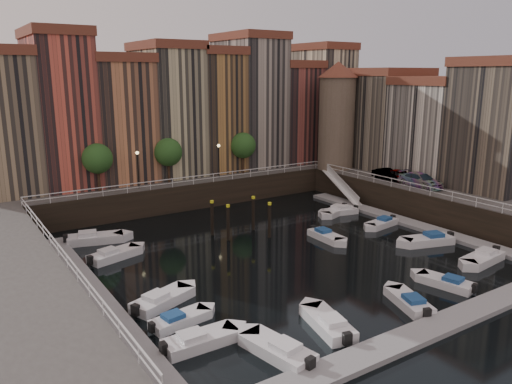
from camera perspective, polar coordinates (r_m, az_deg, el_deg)
ground at (r=44.74m, az=2.09°, el=-6.64°), size 200.00×200.00×0.00m
quay_far at (r=66.47m, az=-10.91°, el=1.16°), size 80.00×20.00×3.00m
quay_right at (r=63.00m, az=24.54°, el=-0.50°), size 20.00×36.00×3.00m
dock_left at (r=37.47m, az=-18.07°, el=-11.16°), size 2.00×28.00×0.35m
dock_right at (r=54.57m, az=16.79°, el=-3.30°), size 2.00×28.00×0.35m
dock_near at (r=33.46m, az=19.66°, el=-14.38°), size 30.00×2.00×0.35m
mountains at (r=146.81m, az=-23.19°, el=9.47°), size 145.00×100.00×18.00m
far_terrace at (r=64.20m, az=-7.66°, el=9.39°), size 48.70×10.30×17.50m
right_terrace at (r=63.75m, az=20.12°, el=7.41°), size 9.30×24.30×14.00m
corner_tower at (r=66.10m, az=9.21°, el=8.79°), size 5.20×5.20×13.80m
promenade_trees at (r=57.96m, az=-9.40°, el=4.56°), size 21.20×3.20×5.20m
street_lamps at (r=57.30m, az=-8.66°, el=3.78°), size 10.36×0.36×4.18m
railings at (r=47.53m, az=-1.27°, el=-0.65°), size 36.08×34.04×0.52m
gangway at (r=62.10m, az=9.72°, el=0.74°), size 2.78×8.32×3.73m
mooring_pilings at (r=48.10m, az=-1.74°, el=-3.12°), size 4.60×3.96×3.78m
boat_left_0 at (r=30.11m, az=-6.50°, el=-16.50°), size 4.70×1.74×1.08m
boat_left_1 at (r=32.56m, az=-8.78°, el=-14.22°), size 4.20×2.02×0.94m
boat_left_2 at (r=35.14m, az=-10.73°, el=-12.03°), size 4.97×3.31×1.12m
boat_left_3 at (r=44.21m, az=-15.95°, el=-6.91°), size 4.87×2.92×1.09m
boat_left_4 at (r=48.84m, az=-18.03°, el=-5.06°), size 5.40×3.17×1.21m
boat_right_0 at (r=45.82m, az=24.51°, el=-6.90°), size 4.95×2.28×1.12m
boat_right_1 at (r=48.74m, az=19.12°, el=-5.21°), size 5.15×3.11×1.15m
boat_right_2 at (r=52.94m, az=14.20°, el=-3.47°), size 4.35×2.15×0.98m
boat_right_3 at (r=56.56m, az=9.65°, el=-2.16°), size 4.33×2.32×0.97m
boat_right_4 at (r=56.40m, az=9.08°, el=-2.17°), size 4.50×2.85×1.01m
boat_near_0 at (r=29.04m, az=2.60°, el=-17.60°), size 2.57×5.03×1.13m
boat_near_1 at (r=31.96m, az=8.27°, el=-14.65°), size 2.74×4.96×1.11m
boat_near_2 at (r=35.91m, az=17.15°, el=-11.91°), size 2.85×4.48×1.01m
boat_near_3 at (r=39.86m, az=20.96°, el=-9.64°), size 2.43×4.40×0.98m
car_a at (r=59.84m, az=16.19°, el=1.69°), size 1.98×4.34×1.44m
car_b at (r=60.65m, az=14.76°, el=1.87°), size 1.60×4.04×1.31m
car_c at (r=57.85m, az=18.31°, el=1.21°), size 2.23×5.37×1.55m
boat_extra_784 at (r=47.86m, az=7.99°, el=-4.98°), size 1.73×4.38×1.00m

